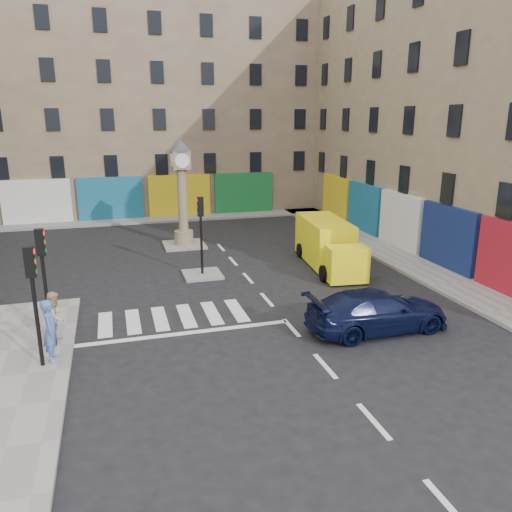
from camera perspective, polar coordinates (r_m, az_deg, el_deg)
name	(u,v)px	position (r m, az deg, el deg)	size (l,w,h in m)	color
ground	(301,339)	(17.48, 5.21, -9.46)	(120.00, 120.00, 0.00)	black
sidewalk_right	(380,248)	(29.61, 13.94, 0.86)	(2.60, 30.00, 0.15)	gray
sidewalk_far	(141,220)	(37.67, -13.02, 4.04)	(32.00, 2.40, 0.15)	gray
island_near	(202,274)	(24.17, -6.14, -2.12)	(1.80, 1.80, 0.12)	gray
island_far	(184,245)	(29.88, -8.20, 1.27)	(2.40, 2.40, 0.12)	gray
building_right	(488,106)	(32.36, 24.98, 15.32)	(10.00, 30.00, 16.00)	#947E61
building_far	(130,102)	(42.75, -14.25, 16.67)	(32.00, 10.00, 17.00)	#88755A
traffic_light_left_near	(33,288)	(15.83, -24.13, -3.34)	(0.28, 0.22, 3.70)	black
traffic_light_left_far	(43,265)	(18.11, -23.19, -0.95)	(0.28, 0.22, 3.70)	black
traffic_light_island	(201,223)	(23.53, -6.32, 3.77)	(0.28, 0.22, 3.70)	black
clock_pillar	(182,186)	(29.21, -8.46, 7.91)	(1.20, 1.20, 6.10)	#947E61
navy_sedan	(377,311)	(18.33, 13.70, -6.08)	(2.10, 5.18, 1.50)	black
yellow_van	(328,244)	(25.62, 8.21, 1.35)	(2.68, 6.47, 2.29)	#FFF015
pedestrian_blue	(51,330)	(16.57, -22.39, -7.83)	(0.72, 0.47, 1.96)	#4E6AB4
pedestrian_tan	(55,317)	(17.85, -21.95, -6.46)	(0.85, 0.66, 1.75)	tan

